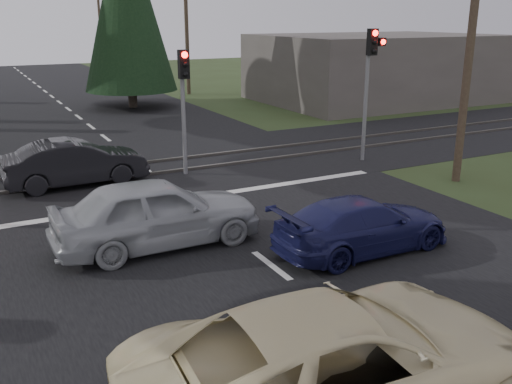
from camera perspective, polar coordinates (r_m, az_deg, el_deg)
ground at (r=10.10m, az=10.06°, el=-13.58°), size 120.00×120.00×0.00m
road at (r=18.37m, az=-9.07°, el=0.83°), size 14.00×100.00×0.01m
rail_corridor at (r=20.22m, az=-10.90°, el=2.25°), size 120.00×8.00×0.01m
stop_line at (r=16.74m, az=-7.09°, el=-0.69°), size 13.00×0.35×0.00m
rail_near at (r=19.46m, az=-10.22°, el=1.84°), size 120.00×0.12×0.10m
rail_far at (r=20.95m, az=-11.55°, el=2.86°), size 120.00×0.12×0.10m
traffic_signal_right at (r=20.89m, az=11.40°, el=11.93°), size 0.68×0.48×4.70m
traffic_signal_center at (r=18.76m, az=-7.22°, el=9.99°), size 0.32×0.48×4.10m
utility_pole_near at (r=18.93m, az=20.79°, el=14.95°), size 1.80×0.26×9.00m
utility_pole_mid at (r=39.34m, az=-6.98°, el=16.54°), size 1.80×0.26×9.00m
utility_pole_far at (r=63.34m, az=-15.37°, el=16.31°), size 1.80×0.26×9.00m
building_right at (r=37.26m, az=11.94°, el=12.07°), size 14.00×10.00×4.00m
cream_coupe at (r=7.87m, az=8.34°, el=-16.32°), size 5.93×2.99×1.61m
silver_car at (r=13.26m, az=-9.89°, el=-2.03°), size 4.76×1.92×1.62m
blue_sedan at (r=13.07m, az=10.60°, el=-3.27°), size 4.29×1.82×1.23m
dark_car_far at (r=18.73m, az=-17.61°, el=2.79°), size 4.37×1.61×1.43m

